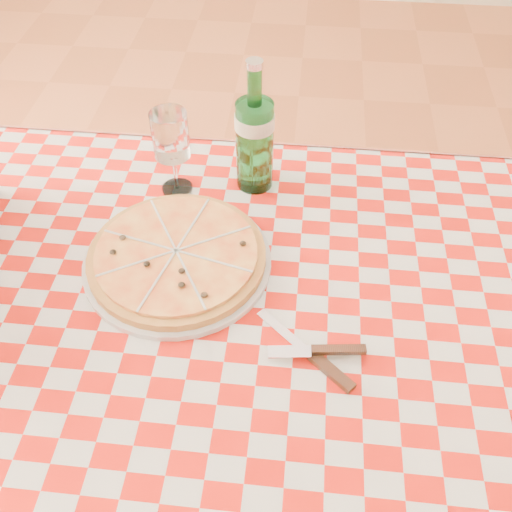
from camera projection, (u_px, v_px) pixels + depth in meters
The scene contains 6 objects.
dining_table at pixel (264, 342), 1.01m from camera, with size 1.20×0.80×0.75m.
tablecloth at pixel (264, 310), 0.94m from camera, with size 1.30×0.90×0.01m, color #B5130B.
pizza_plate at pixel (177, 256), 0.99m from camera, with size 0.33×0.33×0.04m, color #D28B46, non-canonical shape.
water_bottle at pixel (255, 128), 1.05m from camera, with size 0.08×0.08×0.27m, color #19672A, non-canonical shape.
wine_glass at pixel (173, 153), 1.07m from camera, with size 0.07×0.07×0.17m, color white, non-canonical shape.
cutlery at pixel (311, 352), 0.86m from camera, with size 0.21×0.17×0.02m, color silver, non-canonical shape.
Camera 1 is at (0.05, -0.57, 1.50)m, focal length 40.00 mm.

